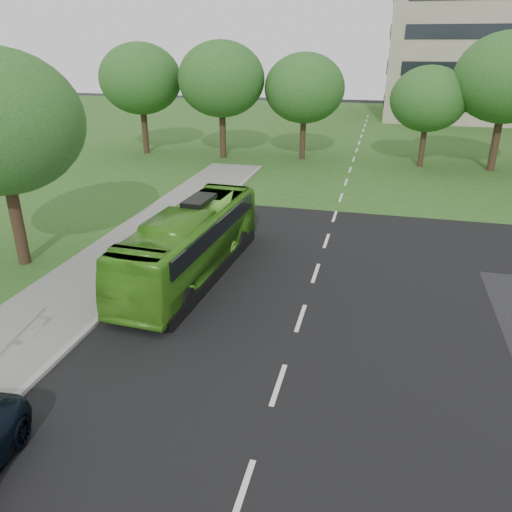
# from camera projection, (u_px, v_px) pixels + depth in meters

# --- Properties ---
(ground) EXTENTS (160.00, 160.00, 0.00)m
(ground) POSITION_uv_depth(u_px,v_px,m) (291.00, 348.00, 16.52)
(ground) COLOR black
(ground) RESTS_ON ground
(street_surfaces) EXTENTS (120.00, 120.00, 0.15)m
(street_surfaces) POSITION_uv_depth(u_px,v_px,m) (342.00, 179.00, 36.88)
(street_surfaces) COLOR black
(street_surfaces) RESTS_ON ground
(tree_park_a) EXTENTS (7.23, 7.23, 9.60)m
(tree_park_a) POSITION_uv_depth(u_px,v_px,m) (221.00, 79.00, 41.43)
(tree_park_a) COLOR black
(tree_park_a) RESTS_ON ground
(tree_park_b) EXTENTS (6.63, 6.63, 8.69)m
(tree_park_b) POSITION_uv_depth(u_px,v_px,m) (305.00, 88.00, 41.12)
(tree_park_b) COLOR black
(tree_park_b) RESTS_ON ground
(tree_park_c) EXTENTS (5.87, 5.87, 7.80)m
(tree_park_c) POSITION_uv_depth(u_px,v_px,m) (428.00, 99.00, 38.72)
(tree_park_c) COLOR black
(tree_park_c) RESTS_ON ground
(tree_park_d) EXTENTS (7.73, 7.73, 10.23)m
(tree_park_d) POSITION_uv_depth(u_px,v_px,m) (507.00, 78.00, 36.77)
(tree_park_d) COLOR black
(tree_park_d) RESTS_ON ground
(tree_park_f) EXTENTS (7.08, 7.08, 9.45)m
(tree_park_f) POSITION_uv_depth(u_px,v_px,m) (141.00, 79.00, 43.29)
(tree_park_f) COLOR black
(tree_park_f) RESTS_ON ground
(bus) EXTENTS (3.04, 10.66, 2.94)m
(bus) POSITION_uv_depth(u_px,v_px,m) (191.00, 242.00, 21.28)
(bus) COLOR #4C9D22
(bus) RESTS_ON ground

